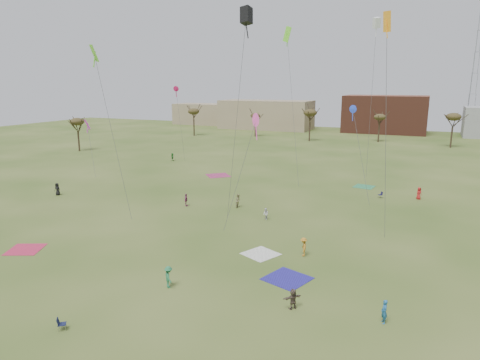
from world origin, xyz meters
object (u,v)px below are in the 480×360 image
at_px(camp_chair_center, 62,326).
at_px(radio_tower, 474,72).
at_px(flyer_near_right, 384,312).
at_px(flyer_near_center, 169,277).
at_px(camp_chair_right, 380,196).

relative_size(camp_chair_center, radio_tower, 0.02).
xyz_separation_m(flyer_near_right, radio_tower, (13.09, 127.26, 18.37)).
bearing_deg(camp_chair_center, flyer_near_center, -60.41).
height_order(flyer_near_right, camp_chair_center, flyer_near_right).
distance_m(flyer_near_center, radio_tower, 133.24).
bearing_deg(flyer_near_center, camp_chair_center, 111.25).
xyz_separation_m(camp_chair_center, radio_tower, (32.46, 136.68, 18.95)).
xyz_separation_m(camp_chair_right, radio_tower, (16.92, 93.15, 18.95)).
bearing_deg(flyer_near_right, camp_chair_right, 161.35).
distance_m(flyer_near_center, flyer_near_right, 16.30).
bearing_deg(radio_tower, camp_chair_center, -103.36).
relative_size(flyer_near_right, radio_tower, 0.04).
bearing_deg(camp_chair_right, radio_tower, 135.68).
bearing_deg(camp_chair_right, camp_chair_center, -53.68).
bearing_deg(flyer_near_right, flyer_near_center, -110.09).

